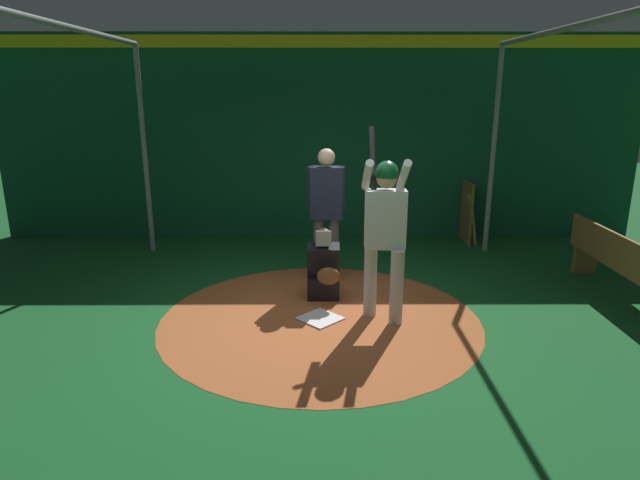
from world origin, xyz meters
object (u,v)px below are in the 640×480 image
(home_plate, at_px, (320,318))
(bench, at_px, (615,261))
(catcher, at_px, (324,271))
(umpire, at_px, (326,208))
(batter, at_px, (385,225))
(bat_rack, at_px, (465,212))

(home_plate, bearing_deg, bench, 101.40)
(catcher, distance_m, umpire, 0.93)
(home_plate, relative_size, bench, 0.21)
(home_plate, xyz_separation_m, batter, (-0.01, 0.71, 1.11))
(umpire, bearing_deg, bat_rack, 130.37)
(home_plate, relative_size, bat_rack, 0.40)
(home_plate, distance_m, bat_rack, 4.29)
(home_plate, relative_size, umpire, 0.23)
(home_plate, distance_m, batter, 1.32)
(catcher, bearing_deg, umpire, 176.45)
(umpire, relative_size, bat_rack, 1.73)
(batter, bearing_deg, bench, 103.87)
(umpire, xyz_separation_m, bat_rack, (-2.09, 2.45, -0.53))
(batter, height_order, bench, batter)
(batter, bearing_deg, catcher, -135.59)
(batter, height_order, bat_rack, batter)
(catcher, bearing_deg, bench, 91.16)
(batter, height_order, umpire, batter)
(catcher, xyz_separation_m, bat_rack, (-2.73, 2.49, 0.14))
(home_plate, xyz_separation_m, bat_rack, (-3.41, 2.54, 0.48))
(home_plate, bearing_deg, bat_rack, 143.31)
(catcher, xyz_separation_m, umpire, (-0.65, 0.04, 0.67))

